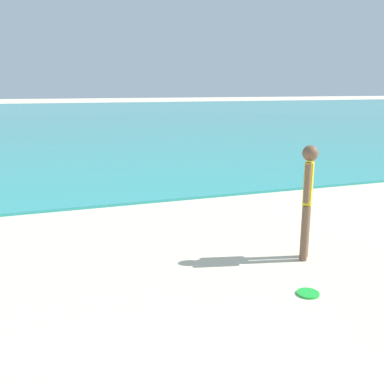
# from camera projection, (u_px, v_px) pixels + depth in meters

# --- Properties ---
(water) EXTENTS (160.00, 60.00, 0.06)m
(water) POSITION_uv_depth(u_px,v_px,m) (60.00, 116.00, 36.46)
(water) COLOR teal
(water) RESTS_ON ground
(person_standing) EXTENTS (0.27, 0.31, 1.64)m
(person_standing) POSITION_uv_depth(u_px,v_px,m) (308.00, 196.00, 5.97)
(person_standing) COLOR brown
(person_standing) RESTS_ON ground
(frisbee) EXTENTS (0.27, 0.27, 0.03)m
(frisbee) POSITION_uv_depth(u_px,v_px,m) (308.00, 293.00, 5.11)
(frisbee) COLOR green
(frisbee) RESTS_ON ground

